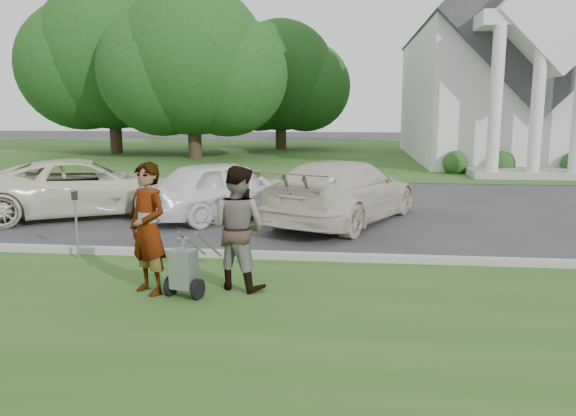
% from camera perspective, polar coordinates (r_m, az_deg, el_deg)
% --- Properties ---
extents(ground, '(120.00, 120.00, 0.00)m').
position_cam_1_polar(ground, '(10.06, 1.02, -6.16)').
color(ground, '#333335').
rests_on(ground, ground).
extents(grass_strip, '(80.00, 7.00, 0.01)m').
position_cam_1_polar(grass_strip, '(7.24, -1.23, -12.72)').
color(grass_strip, '#274E1A').
rests_on(grass_strip, ground).
extents(church_lawn, '(80.00, 30.00, 0.01)m').
position_cam_1_polar(church_lawn, '(36.74, 4.93, 5.63)').
color(church_lawn, '#274E1A').
rests_on(church_lawn, ground).
extents(curb, '(80.00, 0.18, 0.15)m').
position_cam_1_polar(curb, '(10.57, 1.30, -4.94)').
color(curb, '#9E9E93').
rests_on(curb, ground).
extents(church, '(9.19, 19.00, 24.10)m').
position_cam_1_polar(church, '(33.87, 20.85, 14.71)').
color(church, white).
rests_on(church, ground).
extents(tree_left, '(10.63, 8.40, 9.71)m').
position_cam_1_polar(tree_left, '(32.92, -9.68, 13.92)').
color(tree_left, '#332316').
rests_on(tree_left, ground).
extents(tree_far, '(11.64, 9.20, 10.73)m').
position_cam_1_polar(tree_far, '(37.79, -17.47, 13.97)').
color(tree_far, '#332316').
rests_on(tree_far, ground).
extents(tree_back, '(9.61, 7.60, 8.89)m').
position_cam_1_polar(tree_back, '(39.96, -0.76, 12.80)').
color(tree_back, '#332316').
rests_on(tree_back, ground).
extents(striping_cart, '(0.70, 1.15, 1.00)m').
position_cam_1_polar(striping_cart, '(8.58, -10.50, -6.22)').
color(striping_cart, black).
rests_on(striping_cart, ground).
extents(person_left, '(0.88, 0.81, 2.01)m').
position_cam_1_polar(person_left, '(8.75, -14.03, -2.15)').
color(person_left, '#999999').
rests_on(person_left, ground).
extents(person_right, '(1.14, 1.03, 1.94)m').
position_cam_1_polar(person_right, '(8.78, -5.12, -2.08)').
color(person_right, '#999999').
rests_on(person_right, ground).
extents(parking_meter_near, '(0.10, 0.09, 1.33)m').
position_cam_1_polar(parking_meter_near, '(11.18, -20.75, -0.76)').
color(parking_meter_near, '#96989E').
rests_on(parking_meter_near, ground).
extents(car_a, '(5.95, 4.80, 1.51)m').
position_cam_1_polar(car_a, '(15.89, -20.01, 2.01)').
color(car_a, beige).
rests_on(car_a, ground).
extents(car_b, '(4.54, 4.35, 1.53)m').
position_cam_1_polar(car_b, '(14.60, -6.19, 1.94)').
color(car_b, white).
rests_on(car_b, ground).
extents(car_c, '(4.23, 5.82, 1.57)m').
position_cam_1_polar(car_c, '(14.03, 5.66, 1.70)').
color(car_c, beige).
rests_on(car_c, ground).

